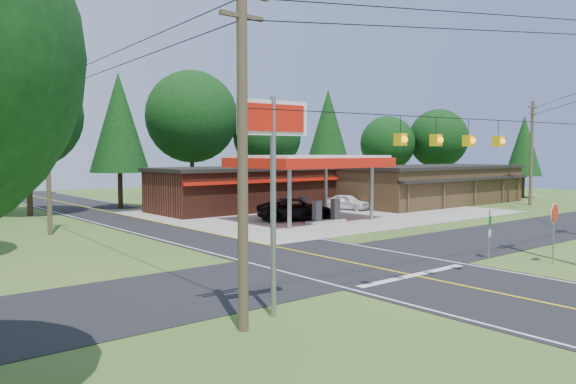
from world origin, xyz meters
TOP-DOWN VIEW (x-y plane):
  - ground at (0.00, 0.00)m, footprint 120.00×120.00m
  - main_highway at (0.00, 0.00)m, footprint 8.00×120.00m
  - cross_road at (0.00, 0.00)m, footprint 70.00×7.00m
  - lane_center_yellow at (0.00, 0.00)m, footprint 0.15×110.00m
  - gas_canopy at (9.00, 13.00)m, footprint 10.60×7.40m
  - convenience_store at (10.00, 22.98)m, footprint 16.40×7.55m
  - strip_building at (28.00, 15.98)m, footprint 20.40×8.75m
  - utility_pole_near_left at (-9.50, -5.00)m, footprint 1.80×0.30m
  - utility_pole_far_left at (-8.00, 18.00)m, footprint 1.80×0.30m
  - utility_pole_far_right at (34.00, 9.00)m, footprint 1.80×0.30m
  - utility_pole_north at (-6.50, 35.00)m, footprint 0.30×0.30m
  - overhead_beacons at (-1.00, -6.00)m, footprint 17.04×2.04m
  - treeline_backdrop at (0.82, 24.01)m, footprint 70.27×51.59m
  - suv_car at (8.50, 13.89)m, footprint 7.83×7.83m
  - sedan_car at (17.00, 17.00)m, footprint 5.01×5.01m
  - big_stop_sign at (-8.00, -4.47)m, footprint 2.50×0.29m
  - octagonal_stop_sign at (7.00, -6.01)m, footprint 0.95×0.21m
  - route_sign_post at (5.80, -3.52)m, footprint 0.46×0.19m

SIDE VIEW (x-z plane):
  - ground at x=0.00m, z-range 0.00..0.00m
  - main_highway at x=0.00m, z-range 0.00..0.02m
  - cross_road at x=0.00m, z-range 0.00..0.03m
  - lane_center_yellow at x=0.00m, z-range 0.02..0.03m
  - sedan_car at x=17.00m, z-range 0.00..1.38m
  - suv_car at x=8.50m, z-range 0.00..1.63m
  - route_sign_post at x=5.80m, z-range 0.23..2.58m
  - strip_building at x=28.00m, z-range 0.01..3.81m
  - convenience_store at x=10.00m, z-range 0.02..3.82m
  - octagonal_stop_sign at x=7.00m, z-range 0.71..3.50m
  - gas_canopy at x=9.00m, z-range 1.83..6.70m
  - utility_pole_north at x=-6.50m, z-range 0.00..9.50m
  - big_stop_sign at x=-8.00m, z-range 1.63..8.37m
  - utility_pole_near_left at x=-9.50m, z-range 0.20..10.20m
  - utility_pole_far_left at x=-8.00m, z-range 0.20..10.20m
  - utility_pole_far_right at x=34.00m, z-range 0.20..10.20m
  - overhead_beacons at x=-1.00m, z-range 5.70..6.73m
  - treeline_backdrop at x=0.82m, z-range 0.84..14.14m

